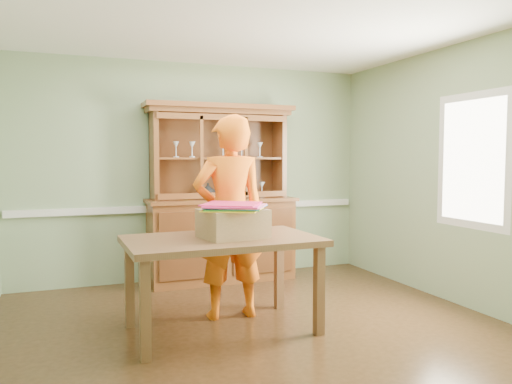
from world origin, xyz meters
name	(u,v)px	position (x,y,z in m)	size (l,w,h in m)	color
floor	(251,326)	(0.00, 0.00, 0.00)	(4.50, 4.50, 0.00)	#492D17
ceiling	(251,23)	(0.00, 0.00, 2.70)	(4.50, 4.50, 0.00)	white
wall_back	(196,172)	(0.00, 2.00, 1.35)	(4.50, 4.50, 0.00)	gray
wall_right	(451,175)	(2.25, 0.00, 1.35)	(4.00, 4.00, 0.00)	gray
wall_front	(387,193)	(0.00, -2.00, 1.35)	(4.50, 4.50, 0.00)	gray
chair_rail	(197,207)	(0.00, 1.98, 0.90)	(4.41, 0.05, 0.08)	silver
window_panel	(472,161)	(2.23, -0.30, 1.50)	(0.03, 0.96, 1.36)	silver
china_hutch	(221,219)	(0.25, 1.75, 0.77)	(1.86, 0.61, 2.18)	brown
dining_table	(222,249)	(-0.28, -0.01, 0.73)	(1.68, 1.03, 0.83)	brown
cardboard_box	(233,223)	(-0.19, -0.05, 0.96)	(0.53, 0.43, 0.25)	#99744F
kite_stack	(235,206)	(-0.18, -0.08, 1.11)	(0.63, 0.63, 0.05)	yellow
person	(230,217)	(-0.10, 0.34, 0.97)	(0.70, 0.46, 1.93)	orange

